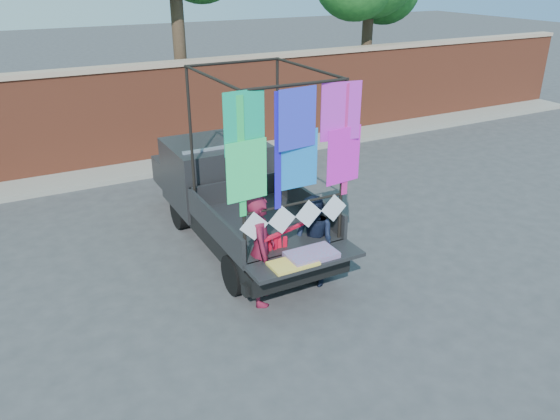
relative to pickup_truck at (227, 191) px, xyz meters
name	(u,v)px	position (x,y,z in m)	size (l,w,h in m)	color
ground	(288,273)	(0.24, -2.03, -0.86)	(90.00, 90.00, 0.00)	#38383A
brick_wall	(162,111)	(0.24, 4.97, 0.47)	(30.00, 0.45, 2.61)	brown
curb	(174,164)	(0.24, 4.27, -0.80)	(30.00, 1.20, 0.12)	gray
pickup_truck	(227,191)	(0.00, 0.00, 0.00)	(2.16, 5.43, 3.42)	black
woman	(260,250)	(-0.54, -2.56, 0.04)	(0.66, 0.43, 1.81)	maroon
man	(314,241)	(0.47, -2.47, -0.09)	(0.75, 0.59, 1.55)	black
streamer_bundle	(282,244)	(-0.15, -2.53, 0.05)	(1.03, 0.36, 0.72)	red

